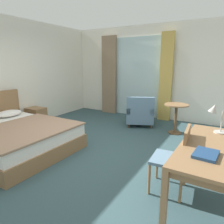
{
  "coord_description": "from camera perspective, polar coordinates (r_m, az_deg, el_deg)",
  "views": [
    {
      "loc": [
        2.28,
        -2.98,
        1.69
      ],
      "look_at": [
        0.47,
        0.14,
        0.81
      ],
      "focal_mm": 32.76,
      "sensor_mm": 36.0,
      "label": 1
    }
  ],
  "objects": [
    {
      "name": "closed_book",
      "position": [
        2.35,
        24.71,
        -10.63
      ],
      "size": [
        0.25,
        0.32,
        0.03
      ],
      "primitive_type": "cube",
      "rotation": [
        0.0,
        0.0,
        -0.08
      ],
      "color": "navy",
      "rests_on": "writing_desk"
    },
    {
      "name": "bed",
      "position": [
        4.51,
        -26.11,
        -6.1
      ],
      "size": [
        2.28,
        1.84,
        1.04
      ],
      "color": "olive",
      "rests_on": "ground"
    },
    {
      "name": "desk_lamp",
      "position": [
        3.08,
        26.94,
        -0.59
      ],
      "size": [
        0.27,
        0.19,
        0.41
      ],
      "color": "#B7B2A8",
      "rests_on": "writing_desk"
    },
    {
      "name": "round_cafe_table",
      "position": [
        5.15,
        17.46,
        -0.11
      ],
      "size": [
        0.57,
        0.57,
        0.73
      ],
      "color": "olive",
      "rests_on": "ground"
    },
    {
      "name": "balcony_glass_door",
      "position": [
        6.62,
        6.91,
        9.54
      ],
      "size": [
        1.48,
        0.02,
        2.46
      ],
      "primitive_type": "cube",
      "color": "silver",
      "rests_on": "ground"
    },
    {
      "name": "armchair_by_window",
      "position": [
        5.65,
        7.74,
        -0.47
      ],
      "size": [
        0.96,
        0.97,
        0.83
      ],
      "color": "slate",
      "rests_on": "ground"
    },
    {
      "name": "curtain_panel_left",
      "position": [
        6.96,
        -0.79,
        10.13
      ],
      "size": [
        0.52,
        0.1,
        2.54
      ],
      "primitive_type": "cube",
      "color": "#897056",
      "rests_on": "ground"
    },
    {
      "name": "desk_chair",
      "position": [
        2.83,
        17.31,
        -11.56
      ],
      "size": [
        0.47,
        0.49,
        0.91
      ],
      "color": "slate",
      "rests_on": "ground"
    },
    {
      "name": "wall_left",
      "position": [
        5.7,
        -28.66,
        9.06
      ],
      "size": [
        0.12,
        6.45,
        2.8
      ],
      "primitive_type": "cube",
      "color": "white",
      "rests_on": "ground"
    },
    {
      "name": "writing_desk",
      "position": [
        2.68,
        25.57,
        -10.09
      ],
      "size": [
        0.67,
        1.59,
        0.76
      ],
      "color": "olive",
      "rests_on": "ground"
    },
    {
      "name": "ground",
      "position": [
        4.13,
        -6.76,
        -11.37
      ],
      "size": [
        5.66,
        6.85,
        0.1
      ],
      "primitive_type": "cube",
      "color": "#334C51"
    },
    {
      "name": "wall_back",
      "position": [
        6.56,
        9.96,
        10.87
      ],
      "size": [
        5.26,
        0.12,
        2.8
      ],
      "primitive_type": "cube",
      "color": "white",
      "rests_on": "ground"
    },
    {
      "name": "nightstand",
      "position": [
        5.97,
        -20.38,
        -1.23
      ],
      "size": [
        0.48,
        0.38,
        0.5
      ],
      "color": "olive",
      "rests_on": "ground"
    },
    {
      "name": "curtain_panel_right",
      "position": [
        6.2,
        14.79,
        9.27
      ],
      "size": [
        0.36,
        0.1,
        2.54
      ],
      "primitive_type": "cube",
      "color": "tan",
      "rests_on": "ground"
    }
  ]
}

